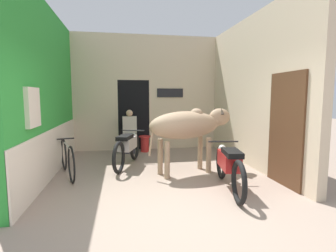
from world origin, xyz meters
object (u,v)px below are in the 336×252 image
motorcycle_far (128,147)px  bicycle (67,158)px  motorcycle_near (229,165)px  shopkeeper_seated (130,130)px  cow (190,125)px  plastic_stool (145,143)px

motorcycle_far → bicycle: 1.39m
motorcycle_near → shopkeeper_seated: 3.81m
cow → plastic_stool: size_ratio=4.24×
cow → bicycle: (-2.57, 0.25, -0.67)m
shopkeeper_seated → plastic_stool: 0.61m
cow → bicycle: cow is taller
motorcycle_near → plastic_stool: bearing=108.7°
shopkeeper_seated → plastic_stool: bearing=8.1°
motorcycle_far → shopkeeper_seated: size_ratio=1.50×
motorcycle_far → bicycle: motorcycle_far is taller
cow → motorcycle_near: size_ratio=1.03×
cow → motorcycle_far: cow is taller
plastic_stool → bicycle: bearing=-130.5°
shopkeeper_seated → plastic_stool: (0.45, 0.06, -0.41)m
motorcycle_near → cow: bearing=110.9°
motorcycle_near → plastic_stool: size_ratio=4.10×
motorcycle_near → motorcycle_far: (-1.74, 1.94, 0.01)m
cow → motorcycle_far: (-1.31, 0.82, -0.58)m
bicycle → shopkeeper_seated: bearing=56.5°
cow → motorcycle_near: cow is taller
bicycle → motorcycle_near: bearing=-24.6°
cow → shopkeeper_seated: (-1.20, 2.31, -0.37)m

